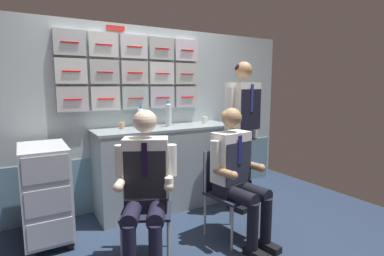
{
  "coord_description": "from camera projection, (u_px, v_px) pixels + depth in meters",
  "views": [
    {
      "loc": [
        -1.31,
        -2.04,
        1.45
      ],
      "look_at": [
        0.19,
        0.52,
        1.03
      ],
      "focal_mm": 27.62,
      "sensor_mm": 36.0,
      "label": 1
    }
  ],
  "objects": [
    {
      "name": "ground",
      "position": [
        203.0,
        254.0,
        2.6
      ],
      "size": [
        4.8,
        4.8,
        0.04
      ],
      "primitive_type": "cube",
      "color": "#222F45"
    },
    {
      "name": "galley_bulkhead",
      "position": [
        143.0,
        115.0,
        3.61
      ],
      "size": [
        4.2,
        0.14,
        2.15
      ],
      "color": "#ABBBC0",
      "rests_on": "ground"
    },
    {
      "name": "galley_counter",
      "position": [
        167.0,
        167.0,
        3.55
      ],
      "size": [
        1.69,
        0.53,
        0.97
      ],
      "color": "#91A0A6",
      "rests_on": "ground"
    },
    {
      "name": "service_trolley",
      "position": [
        46.0,
        191.0,
        2.74
      ],
      "size": [
        0.4,
        0.65,
        0.91
      ],
      "color": "black",
      "rests_on": "ground"
    },
    {
      "name": "folding_chair_left",
      "position": [
        148.0,
        196.0,
        2.53
      ],
      "size": [
        0.54,
        0.54,
        0.84
      ],
      "color": "#A8AAAF",
      "rests_on": "ground"
    },
    {
      "name": "crew_member_left",
      "position": [
        145.0,
        182.0,
        2.35
      ],
      "size": [
        0.59,
        0.69,
        1.27
      ],
      "color": "black",
      "rests_on": "ground"
    },
    {
      "name": "folding_chair_right",
      "position": [
        225.0,
        183.0,
        2.87
      ],
      "size": [
        0.46,
        0.46,
        0.84
      ],
      "color": "#A8AAAF",
      "rests_on": "ground"
    },
    {
      "name": "crew_member_right",
      "position": [
        237.0,
        169.0,
        2.72
      ],
      "size": [
        0.5,
        0.64,
        1.25
      ],
      "color": "black",
      "rests_on": "ground"
    },
    {
      "name": "crew_member_standing",
      "position": [
        243.0,
        122.0,
        3.41
      ],
      "size": [
        0.53,
        0.33,
        1.72
      ],
      "color": "black",
      "rests_on": "ground"
    },
    {
      "name": "water_bottle_short",
      "position": [
        141.0,
        117.0,
        3.48
      ],
      "size": [
        0.08,
        0.08,
        0.24
      ],
      "color": "silver",
      "rests_on": "galley_counter"
    },
    {
      "name": "sparkling_bottle_green",
      "position": [
        169.0,
        114.0,
        3.51
      ],
      "size": [
        0.07,
        0.07,
        0.3
      ],
      "color": "silver",
      "rests_on": "galley_counter"
    },
    {
      "name": "coffee_cup_white",
      "position": [
        205.0,
        120.0,
        3.83
      ],
      "size": [
        0.07,
        0.07,
        0.08
      ],
      "color": "silver",
      "rests_on": "galley_counter"
    },
    {
      "name": "paper_cup_blue",
      "position": [
        122.0,
        125.0,
        3.3
      ],
      "size": [
        0.06,
        0.06,
        0.07
      ],
      "color": "tan",
      "rests_on": "galley_counter"
    }
  ]
}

